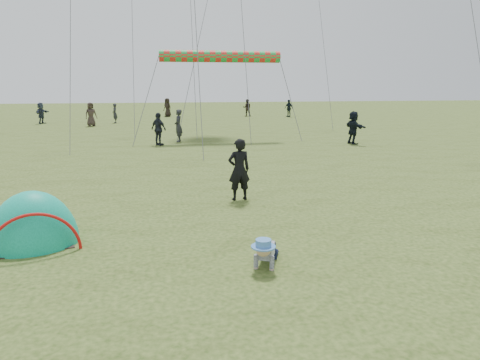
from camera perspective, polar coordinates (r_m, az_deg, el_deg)
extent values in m
plane|color=#253D11|center=(6.94, -3.11, -14.16)|extent=(140.00, 140.00, 0.00)
ellipsoid|color=#08916D|center=(9.55, -25.67, -7.76)|extent=(2.01, 1.81, 2.19)
imported|color=black|center=(11.66, -0.13, 1.40)|extent=(0.67, 0.49, 1.70)
imported|color=#25262C|center=(36.79, -16.35, 8.53)|extent=(0.51, 0.65, 1.58)
imported|color=black|center=(42.78, 0.95, 9.61)|extent=(0.90, 0.74, 1.68)
imported|color=black|center=(42.50, 6.51, 9.49)|extent=(0.87, 1.03, 1.65)
imported|color=#362B26|center=(34.55, -19.26, 8.27)|extent=(1.03, 0.91, 1.78)
imported|color=black|center=(23.63, 14.86, 6.77)|extent=(0.75, 1.67, 1.74)
imported|color=black|center=(22.65, -10.79, 6.68)|extent=(0.98, 1.00, 1.70)
imported|color=black|center=(42.96, -9.65, 9.52)|extent=(1.02, 1.02, 1.79)
imported|color=#2A3343|center=(38.29, -24.98, 8.09)|extent=(0.99, 1.65, 1.69)
imported|color=#26282C|center=(23.93, -8.22, 7.17)|extent=(0.49, 0.69, 1.77)
cylinder|color=red|center=(24.58, -2.62, 16.13)|extent=(6.70, 0.64, 0.64)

